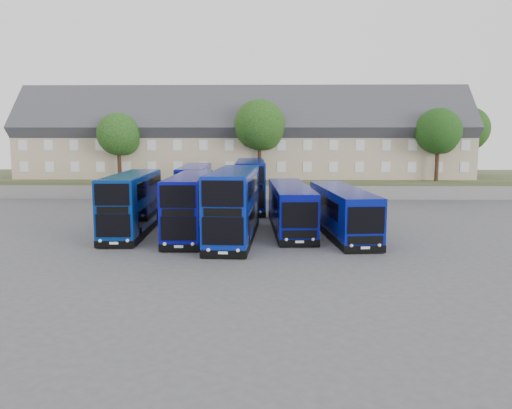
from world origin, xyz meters
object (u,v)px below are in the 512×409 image
at_px(coach_east_a, 290,208).
at_px(tree_far, 468,131).
at_px(tree_west, 120,136).
at_px(tree_east, 439,133).
at_px(tree_mid, 261,127).
at_px(dd_front_left, 132,205).
at_px(dd_front_mid, 190,206).

height_order(coach_east_a, tree_far, tree_far).
height_order(tree_west, tree_east, tree_east).
distance_m(tree_west, tree_mid, 16.04).
bearing_deg(dd_front_left, tree_mid, 64.77).
xyz_separation_m(dd_front_mid, tree_east, (24.77, 21.98, 5.29)).
relative_size(coach_east_a, tree_west, 1.63).
xyz_separation_m(tree_west, tree_far, (42.00, 7.00, 0.68)).
relative_size(coach_east_a, tree_far, 1.44).
distance_m(coach_east_a, tree_west, 27.47).
xyz_separation_m(coach_east_a, tree_west, (-18.41, 19.66, 5.39)).
bearing_deg(tree_far, tree_east, -130.60).
bearing_deg(tree_far, tree_mid, -165.96).
height_order(dd_front_mid, tree_far, tree_far).
bearing_deg(dd_front_left, tree_east, 33.60).
relative_size(tree_west, tree_mid, 0.83).
bearing_deg(tree_far, dd_front_mid, -136.71).
xyz_separation_m(coach_east_a, tree_east, (17.59, 19.66, 5.73)).
relative_size(dd_front_mid, tree_west, 1.41).
relative_size(coach_east_a, tree_mid, 1.36).
bearing_deg(tree_far, tree_west, -170.54).
bearing_deg(tree_west, dd_front_left, -71.96).
height_order(tree_east, tree_far, tree_far).
bearing_deg(tree_east, tree_far, 49.40).
bearing_deg(dd_front_mid, dd_front_left, 167.63).
bearing_deg(tree_far, dd_front_left, -141.36).
height_order(dd_front_mid, tree_east, tree_east).
height_order(dd_front_left, tree_far, tree_far).
bearing_deg(coach_east_a, dd_front_mid, -164.93).
xyz_separation_m(dd_front_mid, tree_far, (30.77, 28.98, 5.63)).
bearing_deg(dd_front_mid, tree_far, 42.52).
relative_size(dd_front_left, tree_mid, 1.18).
bearing_deg(coach_east_a, tree_west, 130.25).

